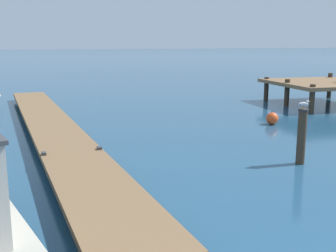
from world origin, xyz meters
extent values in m
cube|color=brown|center=(-4.23, 13.84, 0.37)|extent=(2.85, 22.39, 0.16)
cylinder|color=#3D3023|center=(-3.96, 8.26, 0.15)|extent=(0.36, 0.36, 0.29)
cylinder|color=#3D3023|center=(-4.23, 13.84, 0.15)|extent=(0.36, 0.36, 0.29)
cylinder|color=#3D3023|center=(-4.49, 19.41, 0.15)|extent=(0.36, 0.36, 0.29)
cylinder|color=#3D3023|center=(-4.75, 24.99, 0.15)|extent=(0.36, 0.36, 0.29)
cube|color=#333338|center=(-4.82, 9.34, 0.49)|extent=(0.13, 0.21, 0.08)
cube|color=#333338|center=(-3.22, 9.41, 0.49)|extent=(0.13, 0.21, 0.08)
cube|color=brown|center=(11.15, 16.85, 1.25)|extent=(5.79, 6.11, 0.20)
cylinder|color=#3D3023|center=(8.68, 14.65, 0.74)|extent=(0.28, 0.28, 1.49)
cylinder|color=#3D3023|center=(9.11, 19.44, 0.73)|extent=(0.28, 0.28, 1.46)
cylinder|color=#3D3023|center=(13.61, 19.05, 0.81)|extent=(0.28, 0.28, 1.62)
cylinder|color=#3D3023|center=(8.90, 17.04, 0.77)|extent=(0.28, 0.28, 1.53)
cylinder|color=#3D3023|center=(2.44, 7.36, 0.83)|extent=(0.26, 0.26, 1.67)
cylinder|color=#28282D|center=(2.44, 7.36, 1.64)|extent=(0.30, 0.30, 0.06)
cylinder|color=gold|center=(2.45, 7.39, 1.70)|extent=(0.01, 0.01, 0.07)
cylinder|color=gold|center=(2.44, 7.34, 1.70)|extent=(0.01, 0.01, 0.07)
ellipsoid|color=white|center=(2.44, 7.36, 1.81)|extent=(0.30, 0.18, 0.13)
ellipsoid|color=silver|center=(2.43, 7.42, 1.82)|extent=(0.24, 0.08, 0.09)
ellipsoid|color=#383838|center=(2.33, 7.44, 1.81)|extent=(0.07, 0.04, 0.04)
ellipsoid|color=silver|center=(2.41, 7.31, 1.82)|extent=(0.24, 0.08, 0.09)
ellipsoid|color=#383838|center=(2.30, 7.34, 1.81)|extent=(0.07, 0.04, 0.04)
cone|color=white|center=(2.30, 7.40, 1.81)|extent=(0.09, 0.09, 0.07)
sphere|color=white|center=(2.55, 7.34, 1.89)|extent=(0.08, 0.08, 0.08)
cone|color=gold|center=(2.60, 7.33, 1.89)|extent=(0.05, 0.03, 0.02)
sphere|color=#E04C1E|center=(5.10, 12.81, 0.27)|extent=(0.54, 0.54, 0.54)
torus|color=black|center=(5.10, 12.81, 0.54)|extent=(0.14, 0.02, 0.14)
camera|label=1|loc=(-5.40, -2.55, 3.60)|focal=44.41mm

